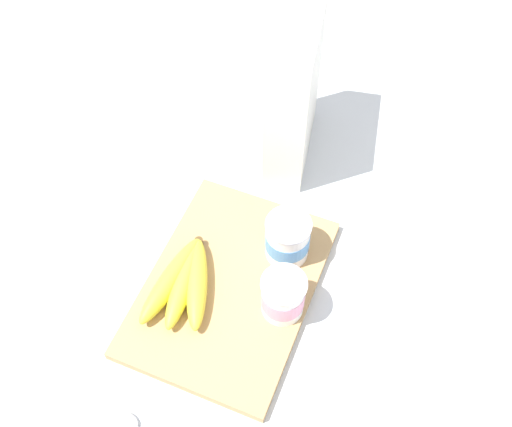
# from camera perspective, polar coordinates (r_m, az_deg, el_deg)

# --- Properties ---
(ground_plane) EXTENTS (2.40, 2.40, 0.00)m
(ground_plane) POSITION_cam_1_polar(r_m,az_deg,el_deg) (1.01, -2.41, -7.12)
(ground_plane) COLOR silver
(cutting_board) EXTENTS (0.36, 0.26, 0.02)m
(cutting_board) POSITION_cam_1_polar(r_m,az_deg,el_deg) (1.00, -2.43, -6.86)
(cutting_board) COLOR tan
(cutting_board) RESTS_ON ground_plane
(cereal_box) EXTENTS (0.21, 0.11, 0.29)m
(cereal_box) POSITION_cam_1_polar(r_m,az_deg,el_deg) (1.08, 3.49, 11.07)
(cereal_box) COLOR white
(cereal_box) RESTS_ON ground_plane
(yogurt_cup_front) EXTENTS (0.07, 0.07, 0.09)m
(yogurt_cup_front) POSITION_cam_1_polar(r_m,az_deg,el_deg) (0.99, 2.95, -2.36)
(yogurt_cup_front) COLOR white
(yogurt_cup_front) RESTS_ON cutting_board
(yogurt_cup_back) EXTENTS (0.07, 0.07, 0.08)m
(yogurt_cup_back) POSITION_cam_1_polar(r_m,az_deg,el_deg) (0.94, 2.53, -7.67)
(yogurt_cup_back) COLOR white
(yogurt_cup_back) RESTS_ON cutting_board
(banana_bunch) EXTENTS (0.18, 0.11, 0.04)m
(banana_bunch) POSITION_cam_1_polar(r_m,az_deg,el_deg) (0.98, -6.76, -6.30)
(banana_bunch) COLOR yellow
(banana_bunch) RESTS_ON cutting_board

